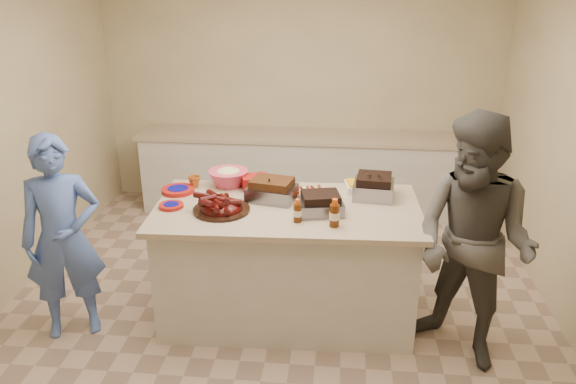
# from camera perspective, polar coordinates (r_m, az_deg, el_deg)

# --- Properties ---
(room) EXTENTS (4.50, 5.00, 2.70)m
(room) POSITION_cam_1_polar(r_m,az_deg,el_deg) (4.68, -1.37, -12.34)
(room) COLOR #C5B488
(room) RESTS_ON ground
(back_counter) EXTENTS (3.60, 0.64, 0.90)m
(back_counter) POSITION_cam_1_polar(r_m,az_deg,el_deg) (6.44, 0.98, 2.04)
(back_counter) COLOR beige
(back_counter) RESTS_ON ground
(island) EXTENTS (2.04, 1.13, 0.95)m
(island) POSITION_cam_1_polar(r_m,az_deg,el_deg) (4.69, -0.06, -12.21)
(island) COLOR beige
(island) RESTS_ON ground
(rib_platter) EXTENTS (0.44, 0.44, 0.17)m
(rib_platter) POSITION_cam_1_polar(r_m,az_deg,el_deg) (4.19, -6.76, -1.93)
(rib_platter) COLOR #430806
(rib_platter) RESTS_ON island
(pulled_pork_tray) EXTENTS (0.41, 0.34, 0.11)m
(pulled_pork_tray) POSITION_cam_1_polar(r_m,az_deg,el_deg) (4.37, -1.63, -0.77)
(pulled_pork_tray) COLOR #47230F
(pulled_pork_tray) RESTS_ON island
(brisket_tray) EXTENTS (0.36, 0.32, 0.09)m
(brisket_tray) POSITION_cam_1_polar(r_m,az_deg,el_deg) (4.14, 3.32, -2.09)
(brisket_tray) COLOR black
(brisket_tray) RESTS_ON island
(roasting_pan) EXTENTS (0.34, 0.34, 0.12)m
(roasting_pan) POSITION_cam_1_polar(r_m,az_deg,el_deg) (4.47, 8.65, -0.49)
(roasting_pan) COLOR gray
(roasting_pan) RESTS_ON island
(coleslaw_bowl) EXTENTS (0.34, 0.34, 0.23)m
(coleslaw_bowl) POSITION_cam_1_polar(r_m,az_deg,el_deg) (4.67, -6.03, 0.64)
(coleslaw_bowl) COLOR #C93B56
(coleslaw_bowl) RESTS_ON island
(sausage_plate) EXTENTS (0.36, 0.36, 0.05)m
(sausage_plate) POSITION_cam_1_polar(r_m,az_deg,el_deg) (4.46, 2.09, -0.29)
(sausage_plate) COLOR silver
(sausage_plate) RESTS_ON island
(mac_cheese_dish) EXTENTS (0.31, 0.25, 0.08)m
(mac_cheese_dish) POSITION_cam_1_polar(r_m,az_deg,el_deg) (4.60, 7.62, 0.22)
(mac_cheese_dish) COLOR #DFA60A
(mac_cheese_dish) RESTS_ON island
(bbq_bottle_a) EXTENTS (0.06, 0.06, 0.17)m
(bbq_bottle_a) POSITION_cam_1_polar(r_m,az_deg,el_deg) (3.99, 0.97, -3.03)
(bbq_bottle_a) COLOR #411D06
(bbq_bottle_a) RESTS_ON island
(bbq_bottle_b) EXTENTS (0.07, 0.07, 0.20)m
(bbq_bottle_b) POSITION_cam_1_polar(r_m,az_deg,el_deg) (3.93, 4.71, -3.48)
(bbq_bottle_b) COLOR #411D06
(bbq_bottle_b) RESTS_ON island
(mustard_bottle) EXTENTS (0.05, 0.05, 0.12)m
(mustard_bottle) POSITION_cam_1_polar(r_m,az_deg,el_deg) (4.32, -1.22, -1.05)
(mustard_bottle) COLOR gold
(mustard_bottle) RESTS_ON island
(sauce_bowl) EXTENTS (0.13, 0.04, 0.13)m
(sauce_bowl) POSITION_cam_1_polar(r_m,az_deg,el_deg) (4.49, -0.03, -0.10)
(sauce_bowl) COLOR silver
(sauce_bowl) RESTS_ON island
(plate_stack_large) EXTENTS (0.27, 0.27, 0.03)m
(plate_stack_large) POSITION_cam_1_polar(r_m,az_deg,el_deg) (4.60, -11.11, 0.01)
(plate_stack_large) COLOR maroon
(plate_stack_large) RESTS_ON island
(plate_stack_small) EXTENTS (0.19, 0.19, 0.03)m
(plate_stack_small) POSITION_cam_1_polar(r_m,az_deg,el_deg) (4.32, -11.76, -1.53)
(plate_stack_small) COLOR maroon
(plate_stack_small) RESTS_ON island
(plastic_cup) EXTENTS (0.11, 0.10, 0.10)m
(plastic_cup) POSITION_cam_1_polar(r_m,az_deg,el_deg) (4.68, -9.46, 0.49)
(plastic_cup) COLOR #954B16
(plastic_cup) RESTS_ON island
(basket_stack) EXTENTS (0.26, 0.23, 0.11)m
(basket_stack) POSITION_cam_1_polar(r_m,az_deg,el_deg) (4.59, -3.33, 0.37)
(basket_stack) COLOR maroon
(basket_stack) RESTS_ON island
(guest_blue) EXTENTS (1.13, 1.67, 0.38)m
(guest_blue) POSITION_cam_1_polar(r_m,az_deg,el_deg) (4.81, -20.58, -12.86)
(guest_blue) COLOR #4968B7
(guest_blue) RESTS_ON ground
(guest_gray) EXTENTS (1.83, 1.93, 0.68)m
(guest_gray) POSITION_cam_1_polar(r_m,az_deg,el_deg) (4.45, 16.92, -15.43)
(guest_gray) COLOR #4C4A44
(guest_gray) RESTS_ON ground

